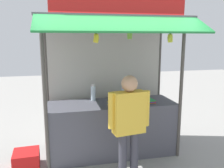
% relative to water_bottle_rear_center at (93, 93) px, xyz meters
% --- Properties ---
extents(ground_plane, '(20.00, 20.00, 0.00)m').
position_rel_water_bottle_rear_center_xyz_m(ground_plane, '(0.31, -0.24, -1.12)').
color(ground_plane, gray).
extents(stall_counter, '(2.30, 0.78, 0.97)m').
position_rel_water_bottle_rear_center_xyz_m(stall_counter, '(0.31, -0.24, -0.63)').
color(stall_counter, '#4C4C56').
rests_on(stall_counter, ground).
extents(stall_structure, '(2.50, 1.68, 2.83)m').
position_rel_water_bottle_rear_center_xyz_m(stall_structure, '(0.31, -0.08, 0.62)').
color(stall_structure, '#4C4742').
rests_on(stall_structure, ground).
extents(water_bottle_rear_center, '(0.09, 0.09, 0.31)m').
position_rel_water_bottle_rear_center_xyz_m(water_bottle_rear_center, '(0.00, 0.00, 0.00)').
color(water_bottle_rear_center, silver).
rests_on(water_bottle_rear_center, stall_counter).
extents(water_bottle_back_left, '(0.08, 0.08, 0.27)m').
position_rel_water_bottle_rear_center_xyz_m(water_bottle_back_left, '(0.55, -0.15, -0.02)').
color(water_bottle_back_left, silver).
rests_on(water_bottle_back_left, stall_counter).
extents(water_bottle_far_right, '(0.06, 0.06, 0.23)m').
position_rel_water_bottle_rear_center_xyz_m(water_bottle_far_right, '(0.66, 0.01, -0.04)').
color(water_bottle_far_right, silver).
rests_on(water_bottle_far_right, stall_counter).
extents(magazine_stack_right, '(0.22, 0.31, 0.05)m').
position_rel_water_bottle_rear_center_xyz_m(magazine_stack_right, '(0.98, -0.32, -0.12)').
color(magazine_stack_right, orange).
rests_on(magazine_stack_right, stall_counter).
extents(magazine_stack_center, '(0.25, 0.30, 0.08)m').
position_rel_water_bottle_rear_center_xyz_m(magazine_stack_center, '(0.30, -0.55, -0.11)').
color(magazine_stack_center, red).
rests_on(magazine_stack_center, stall_counter).
extents(banana_bunch_leftmost, '(0.10, 0.10, 0.29)m').
position_rel_water_bottle_rear_center_xyz_m(banana_bunch_leftmost, '(-0.05, -0.73, 1.01)').
color(banana_bunch_leftmost, '#332D23').
extents(banana_bunch_inner_left, '(0.09, 0.09, 0.24)m').
position_rel_water_bottle_rear_center_xyz_m(banana_bunch_inner_left, '(0.48, -0.73, 1.06)').
color(banana_bunch_inner_left, '#332D23').
extents(banana_bunch_rightmost, '(0.10, 0.10, 0.29)m').
position_rel_water_bottle_rear_center_xyz_m(banana_bunch_rightmost, '(1.15, -0.73, 1.01)').
color(banana_bunch_rightmost, '#332D23').
extents(vendor_person, '(0.62, 0.26, 1.62)m').
position_rel_water_bottle_rear_center_xyz_m(vendor_person, '(0.34, -1.18, -0.14)').
color(vendor_person, '#383842').
rests_on(vendor_person, ground).
extents(plastic_crate, '(0.43, 0.43, 0.29)m').
position_rel_water_bottle_rear_center_xyz_m(plastic_crate, '(-1.20, -0.46, -0.97)').
color(plastic_crate, red).
rests_on(plastic_crate, ground).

